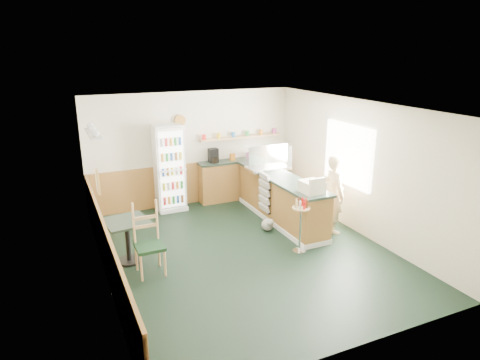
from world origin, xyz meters
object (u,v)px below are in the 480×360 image
condiment_stand (301,217)px  shopkeeper (334,194)px  display_case (268,158)px  drinks_fridge (169,168)px  cash_register (312,187)px  cafe_chair (148,236)px  cafe_table (127,233)px

condiment_stand → shopkeeper: bearing=25.0°
display_case → shopkeeper: (0.70, -1.56, -0.47)m
drinks_fridge → shopkeeper: drinks_fridge is taller
cash_register → shopkeeper: size_ratio=0.25×
drinks_fridge → condiment_stand: size_ratio=1.96×
display_case → shopkeeper: shopkeeper is taller
cash_register → condiment_stand: 0.68m
display_case → condiment_stand: 2.21m
cafe_chair → cash_register: bearing=-2.4°
drinks_fridge → cafe_table: 2.69m
display_case → cafe_table: display_case is taller
cash_register → display_case: bearing=87.1°
drinks_fridge → cash_register: bearing=-54.7°
shopkeeper → cafe_chair: shopkeeper is taller
cash_register → condiment_stand: cash_register is taller
shopkeeper → cafe_table: 4.12m
condiment_stand → cafe_table: bearing=163.4°
cash_register → cafe_table: bearing=167.5°
display_case → drinks_fridge: bearing=152.2°
cash_register → cafe_chair: 3.18m
shopkeeper → cafe_chair: size_ratio=1.33×
display_case → shopkeeper: size_ratio=0.59×
drinks_fridge → cafe_table: size_ratio=2.45×
display_case → cafe_chair: size_ratio=0.79×
condiment_stand → cafe_table: 3.11m
cash_register → cafe_table: 3.49m
drinks_fridge → cafe_chair: (-1.13, -2.71, -0.36)m
display_case → shopkeeper: 1.78m
shopkeeper → cafe_chair: 3.84m
shopkeeper → drinks_fridge: bearing=55.2°
cash_register → shopkeeper: (0.70, 0.21, -0.31)m
cafe_chair → drinks_fridge: bearing=67.0°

